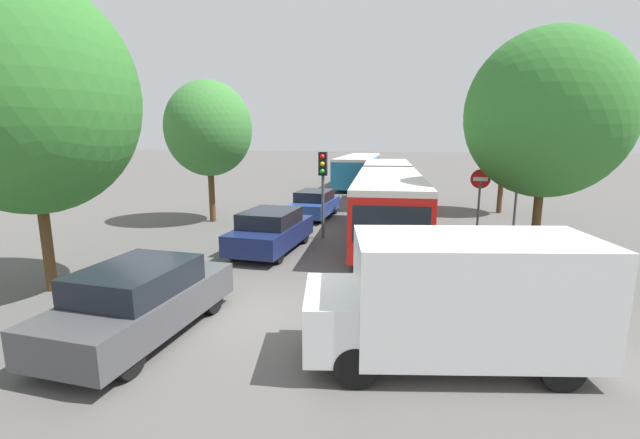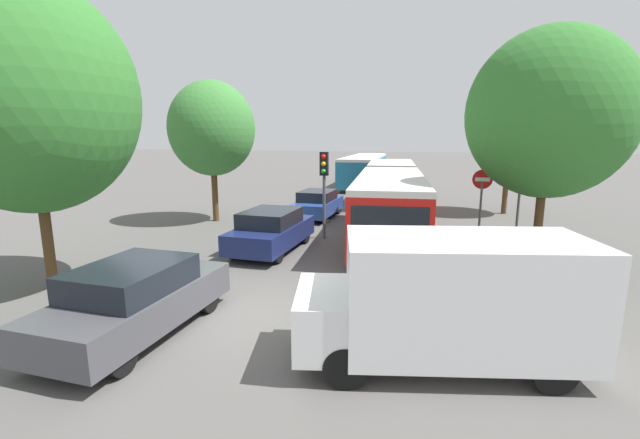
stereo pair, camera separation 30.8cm
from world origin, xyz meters
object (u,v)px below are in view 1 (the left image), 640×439
object	(u,v)px
queued_car_navy	(271,230)
tree_right_mid	(504,135)
traffic_light	(323,176)
tree_left_mid	(209,129)
direction_sign_post	(518,174)
articulated_bus	(388,191)
city_bus_rear	(358,168)
white_van	(459,296)
tree_left_near	(30,103)
queued_car_graphite	(141,300)
queued_car_blue	(315,204)
no_entry_sign	(479,195)
tree_right_near	(549,118)

from	to	relation	value
queued_car_navy	tree_right_mid	size ratio (longest dim) A/B	0.71
traffic_light	tree_left_mid	bearing A→B (deg)	-112.80
queued_car_navy	direction_sign_post	bearing A→B (deg)	-64.13
articulated_bus	city_bus_rear	bearing A→B (deg)	-171.48
white_van	tree_left_near	world-z (taller)	tree_left_near
queued_car_graphite	queued_car_blue	bearing A→B (deg)	0.82
queued_car_graphite	white_van	bearing A→B (deg)	-83.82
traffic_light	no_entry_sign	world-z (taller)	traffic_light
tree_right_mid	queued_car_blue	bearing A→B (deg)	-157.39
city_bus_rear	traffic_light	xyz separation A→B (m)	(1.55, -18.48, 1.12)
queued_car_navy	tree_right_near	xyz separation A→B (m)	(8.90, 1.52, 3.81)
city_bus_rear	queued_car_navy	size ratio (longest dim) A/B	2.60
city_bus_rear	direction_sign_post	distance (m)	19.08
queued_car_navy	tree_right_mid	distance (m)	13.94
queued_car_graphite	tree_left_near	xyz separation A→B (m)	(-3.96, 1.67, 4.04)
queued_car_blue	articulated_bus	bearing A→B (deg)	-86.98
city_bus_rear	white_van	distance (m)	27.74
articulated_bus	tree_right_mid	world-z (taller)	tree_right_mid
city_bus_rear	tree_left_mid	size ratio (longest dim) A/B	1.72
tree_right_near	tree_right_mid	bearing A→B (deg)	89.85
white_van	tree_left_near	distance (m)	10.75
traffic_light	tree_left_mid	size ratio (longest dim) A/B	0.52
traffic_light	queued_car_navy	bearing A→B (deg)	-33.01
queued_car_graphite	tree_left_mid	distance (m)	12.48
city_bus_rear	no_entry_sign	world-z (taller)	no_entry_sign
queued_car_navy	tree_left_mid	xyz separation A→B (m)	(-4.60, 4.37, 3.57)
articulated_bus	no_entry_sign	xyz separation A→B (m)	(3.68, -3.86, 0.44)
articulated_bus	direction_sign_post	distance (m)	5.90
queued_car_blue	queued_car_navy	bearing A→B (deg)	-177.58
articulated_bus	tree_left_near	xyz separation A→B (m)	(-7.63, -11.64, 3.36)
tree_right_mid	tree_left_near	bearing A→B (deg)	-130.61
direction_sign_post	tree_left_mid	size ratio (longest dim) A/B	0.55
queued_car_blue	city_bus_rear	bearing A→B (deg)	1.91
articulated_bus	queued_car_graphite	world-z (taller)	articulated_bus
articulated_bus	traffic_light	world-z (taller)	traffic_light
queued_car_graphite	tree_right_near	world-z (taller)	tree_right_near
direction_sign_post	tree_left_near	distance (m)	15.81
traffic_light	tree_right_mid	size ratio (longest dim) A/B	0.57
queued_car_graphite	white_van	size ratio (longest dim) A/B	0.83
white_van	traffic_light	size ratio (longest dim) A/B	1.56
city_bus_rear	queued_car_graphite	distance (m)	27.57
queued_car_navy	traffic_light	xyz separation A→B (m)	(1.30, 2.30, 1.75)
traffic_light	tree_right_near	xyz separation A→B (m)	(7.60, -0.78, 2.06)
queued_car_graphite	traffic_light	world-z (taller)	traffic_light
no_entry_sign	articulated_bus	bearing A→B (deg)	-136.41
direction_sign_post	tree_left_near	bearing A→B (deg)	43.46
tree_left_mid	direction_sign_post	bearing A→B (deg)	-1.99
city_bus_rear	white_van	world-z (taller)	city_bus_rear
city_bus_rear	traffic_light	bearing A→B (deg)	-176.83
queued_car_graphite	tree_right_mid	distance (m)	19.57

